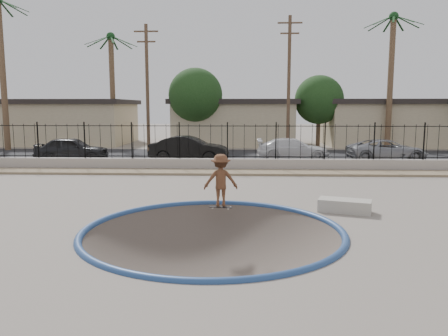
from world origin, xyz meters
TOP-DOWN VIEW (x-y plane):
  - ground at (0.00, 12.00)m, footprint 120.00×120.00m
  - bowl_pit at (0.00, -1.00)m, footprint 6.84×6.84m
  - coping_ring at (0.00, -1.00)m, footprint 7.04×7.04m
  - rock_strip at (0.00, 9.20)m, footprint 42.00×1.60m
  - retaining_wall at (0.00, 10.30)m, footprint 42.00×0.45m
  - fence at (0.00, 10.30)m, footprint 40.00×0.04m
  - street at (0.00, 17.00)m, footprint 90.00×8.00m
  - house_west at (-15.00, 26.50)m, footprint 11.60×8.60m
  - house_center at (0.00, 26.50)m, footprint 10.60×8.60m
  - house_east at (14.00, 26.50)m, footprint 12.60×8.60m
  - palm_left at (-17.00, 20.00)m, footprint 2.30×2.30m
  - palm_mid at (-10.00, 24.00)m, footprint 2.30×2.30m
  - palm_right at (12.00, 22.00)m, footprint 2.30×2.30m
  - utility_pole_left at (-6.00, 19.00)m, footprint 1.70×0.24m
  - utility_pole_mid at (4.00, 19.00)m, footprint 1.70×0.24m
  - street_tree_left at (-3.00, 23.00)m, footprint 4.32×4.32m
  - street_tree_mid at (7.00, 24.00)m, footprint 3.96×3.96m
  - skater at (0.08, 1.60)m, footprint 1.14×0.71m
  - skateboard at (0.08, 1.60)m, footprint 0.77×0.29m
  - concrete_ledge at (4.00, 1.33)m, footprint 1.74×1.17m
  - car_a at (-9.45, 13.45)m, footprint 4.38×2.04m
  - car_b at (-2.38, 13.40)m, footprint 4.72×1.96m
  - car_c at (3.93, 15.00)m, footprint 4.48×1.83m
  - car_d at (9.50, 14.35)m, footprint 4.82×2.48m

SIDE VIEW (x-z plane):
  - ground at x=0.00m, z-range -2.20..0.00m
  - bowl_pit at x=0.00m, z-range -0.90..0.90m
  - coping_ring at x=0.00m, z-range -0.10..0.10m
  - street at x=0.00m, z-range 0.00..0.04m
  - skateboard at x=0.08m, z-range 0.02..0.09m
  - rock_strip at x=0.00m, z-range 0.00..0.11m
  - concrete_ledge at x=4.00m, z-range 0.00..0.40m
  - retaining_wall at x=0.00m, z-range 0.00..0.60m
  - car_c at x=3.93m, z-range 0.04..1.33m
  - car_d at x=9.50m, z-range 0.04..1.34m
  - car_a at x=-9.45m, z-range 0.04..1.49m
  - car_b at x=-2.38m, z-range 0.04..1.55m
  - skater at x=0.08m, z-range 0.00..1.69m
  - fence at x=0.00m, z-range 0.60..2.40m
  - house_east at x=14.00m, z-range 0.02..3.92m
  - house_west at x=-15.00m, z-range 0.02..3.92m
  - house_center at x=0.00m, z-range 0.02..3.92m
  - street_tree_mid at x=7.00m, z-range 0.92..6.75m
  - street_tree_left at x=-3.00m, z-range 1.01..7.37m
  - utility_pole_left at x=-6.00m, z-range 0.20..9.20m
  - utility_pole_mid at x=4.00m, z-range 0.21..9.71m
  - palm_mid at x=-10.00m, z-range 2.04..11.34m
  - palm_right at x=12.00m, z-range 2.18..12.48m
  - palm_left at x=-17.00m, z-range 2.30..13.60m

